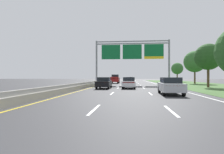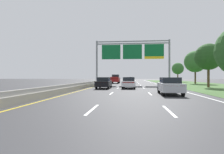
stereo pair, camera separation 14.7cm
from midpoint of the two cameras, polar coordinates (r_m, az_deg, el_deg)
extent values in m
plane|color=#333335|center=(33.61, 5.93, -2.72)|extent=(220.00, 220.00, 0.00)
cube|color=white|center=(9.40, -5.59, -9.84)|extent=(0.14, 3.00, 0.01)
cube|color=white|center=(18.24, 0.09, -5.04)|extent=(0.14, 3.00, 0.01)
cube|color=white|center=(27.19, 2.03, -3.36)|extent=(0.14, 3.00, 0.01)
cube|color=white|center=(36.16, 3.00, -2.52)|extent=(0.14, 3.00, 0.01)
cube|color=white|center=(45.14, 3.58, -2.01)|extent=(0.14, 3.00, 0.01)
cube|color=white|center=(54.13, 3.97, -1.67)|extent=(0.14, 3.00, 0.01)
cube|color=white|center=(63.12, 4.25, -1.43)|extent=(0.14, 3.00, 0.01)
cube|color=white|center=(72.12, 4.46, -1.24)|extent=(0.14, 3.00, 0.01)
cube|color=white|center=(81.11, 4.63, -1.10)|extent=(0.14, 3.00, 0.01)
cube|color=white|center=(9.40, 17.46, -9.84)|extent=(0.14, 3.00, 0.01)
cube|color=white|center=(18.24, 11.78, -5.04)|extent=(0.14, 3.00, 0.01)
cube|color=white|center=(27.19, 9.84, -3.36)|extent=(0.14, 3.00, 0.01)
cube|color=white|center=(36.16, 8.87, -2.52)|extent=(0.14, 3.00, 0.01)
cube|color=white|center=(45.14, 8.28, -2.01)|extent=(0.14, 3.00, 0.01)
cube|color=white|center=(54.13, 7.89, -1.67)|extent=(0.14, 3.00, 0.01)
cube|color=white|center=(63.12, 7.61, -1.43)|extent=(0.14, 3.00, 0.01)
cube|color=white|center=(72.12, 7.40, -1.24)|extent=(0.14, 3.00, 0.01)
cube|color=white|center=(81.11, 7.24, -1.10)|extent=(0.14, 3.00, 0.01)
cube|color=white|center=(34.13, 15.90, -2.67)|extent=(0.16, 106.00, 0.01)
cube|color=gold|center=(34.13, -4.03, -2.67)|extent=(0.16, 106.00, 0.01)
cube|color=#3D602D|center=(36.39, 28.50, -2.50)|extent=(14.00, 110.00, 0.02)
cube|color=#99968E|center=(34.24, -5.19, -2.21)|extent=(0.60, 110.00, 0.55)
cube|color=#99968E|center=(34.23, -5.19, -1.50)|extent=(0.25, 110.00, 0.30)
cylinder|color=gray|center=(38.72, -4.59, 4.37)|extent=(0.36, 0.36, 9.09)
cylinder|color=gray|center=(38.83, 17.33, 4.36)|extent=(0.36, 0.36, 9.09)
cube|color=gray|center=(38.65, 6.39, 10.84)|extent=(14.70, 0.24, 0.20)
cube|color=gray|center=(38.57, 6.39, 10.19)|extent=(14.70, 0.24, 0.20)
cube|color=#0C602D|center=(38.34, -0.16, 7.67)|extent=(3.83, 0.12, 2.96)
cube|color=#0C602D|center=(38.12, 6.39, 7.71)|extent=(3.83, 0.12, 2.96)
cube|color=#0C602D|center=(38.44, 12.93, 8.03)|extent=(3.83, 0.12, 2.46)
cube|color=yellow|center=(38.26, 12.93, 5.83)|extent=(3.83, 0.12, 0.50)
cube|color=maroon|center=(45.93, 1.13, -0.83)|extent=(2.06, 5.42, 1.00)
cube|color=black|center=(46.77, 1.23, 0.28)|extent=(1.74, 1.92, 0.78)
cube|color=#B21414|center=(43.28, 0.80, -0.49)|extent=(1.68, 0.10, 0.12)
cube|color=maroon|center=(44.20, 0.92, -0.09)|extent=(2.02, 1.97, 0.20)
cylinder|color=black|center=(47.85, 0.32, -1.39)|extent=(0.31, 0.84, 0.84)
cylinder|color=black|center=(47.69, 2.36, -1.40)|extent=(0.31, 0.84, 0.84)
cylinder|color=black|center=(44.20, -0.19, -1.51)|extent=(0.31, 0.84, 0.84)
cylinder|color=black|center=(44.03, 2.01, -1.52)|extent=(0.31, 0.84, 0.84)
cube|color=slate|center=(58.08, 5.88, -0.88)|extent=(1.84, 4.41, 0.72)
cube|color=black|center=(58.02, 5.88, -0.26)|extent=(1.58, 2.31, 0.52)
cube|color=#B21414|center=(55.92, 5.87, -0.69)|extent=(1.53, 0.09, 0.12)
cylinder|color=black|center=(59.59, 5.12, -1.20)|extent=(0.22, 0.66, 0.66)
cylinder|color=black|center=(59.58, 6.66, -1.20)|extent=(0.22, 0.66, 0.66)
cylinder|color=black|center=(56.60, 5.06, -1.26)|extent=(0.22, 0.66, 0.66)
cylinder|color=black|center=(56.59, 6.68, -1.26)|extent=(0.22, 0.66, 0.66)
cube|color=navy|center=(46.09, 5.69, -1.11)|extent=(1.90, 4.43, 0.72)
cube|color=black|center=(46.03, 5.69, -0.34)|extent=(1.60, 2.33, 0.52)
cube|color=#B21414|center=(43.93, 5.72, -0.89)|extent=(1.53, 0.11, 0.12)
cylinder|color=black|center=(47.59, 4.70, -1.51)|extent=(0.23, 0.66, 0.66)
cylinder|color=black|center=(47.61, 6.63, -1.51)|extent=(0.23, 0.66, 0.66)
cylinder|color=black|center=(44.60, 4.68, -1.61)|extent=(0.23, 0.66, 0.66)
cylinder|color=black|center=(44.62, 6.74, -1.61)|extent=(0.23, 0.66, 0.66)
cube|color=silver|center=(26.12, 5.40, -2.00)|extent=(1.94, 4.45, 0.72)
cube|color=black|center=(26.05, 5.39, -0.64)|extent=(1.63, 2.34, 0.52)
cube|color=#B21414|center=(23.95, 5.21, -1.66)|extent=(1.53, 0.12, 0.12)
cylinder|color=black|center=(27.67, 3.85, -2.63)|extent=(0.24, 0.67, 0.66)
cylinder|color=black|center=(27.61, 7.17, -2.63)|extent=(0.24, 0.67, 0.66)
cylinder|color=black|center=(24.68, 3.41, -2.95)|extent=(0.24, 0.67, 0.66)
cylinder|color=black|center=(24.62, 7.14, -2.96)|extent=(0.24, 0.67, 0.66)
cube|color=#B2B5BA|center=(17.79, 17.57, -2.95)|extent=(1.94, 4.45, 0.72)
cube|color=black|center=(17.72, 17.60, -0.96)|extent=(1.63, 2.34, 0.52)
cube|color=#B21414|center=(15.66, 18.96, -2.57)|extent=(1.53, 0.12, 0.12)
cylinder|color=black|center=(19.17, 14.42, -3.81)|extent=(0.24, 0.67, 0.66)
cylinder|color=black|center=(19.43, 19.12, -3.76)|extent=(0.24, 0.67, 0.66)
cylinder|color=black|center=(16.21, 15.71, -4.52)|extent=(0.24, 0.67, 0.66)
cylinder|color=black|center=(16.52, 21.22, -4.43)|extent=(0.24, 0.67, 0.66)
cube|color=black|center=(25.70, -2.32, -2.03)|extent=(1.83, 4.40, 0.72)
cube|color=black|center=(25.63, -2.34, -0.65)|extent=(1.57, 2.30, 0.52)
cube|color=#B21414|center=(23.55, -3.06, -1.69)|extent=(1.53, 0.08, 0.12)
cylinder|color=black|center=(27.31, -3.54, -2.66)|extent=(0.22, 0.66, 0.66)
cylinder|color=black|center=(27.10, -0.20, -2.68)|extent=(0.22, 0.66, 0.66)
cylinder|color=black|center=(24.37, -4.68, -2.99)|extent=(0.22, 0.66, 0.66)
cylinder|color=black|center=(24.13, -0.94, -3.02)|extent=(0.22, 0.66, 0.66)
cylinder|color=#4C3823|center=(31.79, 27.62, -0.11)|extent=(0.36, 0.36, 3.07)
sphere|color=#234C1E|center=(31.94, 27.63, 5.53)|extent=(4.01, 4.01, 4.01)
cylinder|color=#4C3823|center=(47.17, 24.30, 0.01)|extent=(0.36, 0.36, 3.19)
sphere|color=#33662D|center=(47.31, 24.30, 4.35)|extent=(4.98, 4.98, 4.98)
cylinder|color=#4C3823|center=(62.67, 19.62, -0.16)|extent=(0.36, 0.36, 2.81)
sphere|color=#33662D|center=(62.72, 19.62, 2.48)|extent=(3.69, 3.69, 3.69)
camera|label=1|loc=(0.07, -89.85, 0.00)|focal=29.76mm
camera|label=2|loc=(0.07, 90.15, 0.00)|focal=29.76mm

